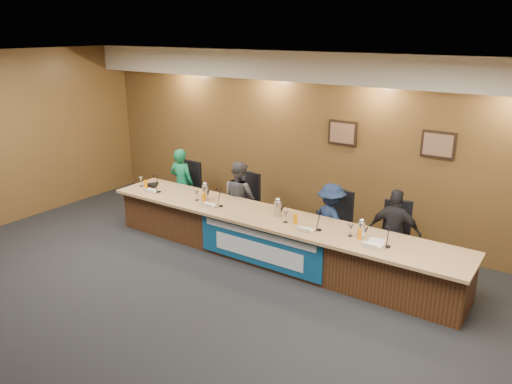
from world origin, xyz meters
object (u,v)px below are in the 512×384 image
panelist_d (394,233)px  carafe_mid (278,209)px  panelist_b (240,198)px  carafe_left (205,193)px  office_chair_b (243,206)px  office_chair_c (333,227)px  office_chair_a (186,193)px  banner (258,246)px  dais_body (273,239)px  panelist_c (331,221)px  carafe_right (361,230)px  panelist_a (182,184)px  office_chair_d (396,242)px  speakerphone (152,185)px

panelist_d → carafe_mid: size_ratio=5.79×
panelist_b → carafe_left: size_ratio=5.13×
office_chair_b → office_chair_c: same height
office_chair_a → carafe_mid: (2.53, -0.66, 0.39)m
panelist_b → banner: bearing=151.6°
office_chair_a → carafe_left: 1.38m
dais_body → panelist_c: panelist_c is taller
panelist_b → carafe_right: bearing=-179.2°
carafe_mid → carafe_right: bearing=-3.0°
office_chair_c → panelist_a: bearing=-167.5°
office_chair_d → carafe_mid: bearing=-178.0°
banner → office_chair_c: (0.72, 1.11, 0.10)m
banner → carafe_left: (-1.36, 0.40, 0.50)m
banner → office_chair_c: size_ratio=4.58×
panelist_c → panelist_d: size_ratio=0.93×
dais_body → panelist_d: bearing=18.6°
speakerphone → carafe_left: bearing=-1.6°
office_chair_b → carafe_left: carafe_left is taller
panelist_a → office_chair_b: 1.40m
office_chair_a → office_chair_b: same height
banner → office_chair_c: banner is taller
panelist_c → office_chair_c: size_ratio=2.58×
dais_body → carafe_mid: (0.07, 0.04, 0.52)m
banner → panelist_c: (0.72, 1.01, 0.24)m
banner → carafe_right: (1.49, 0.38, 0.49)m
carafe_mid → panelist_d: bearing=18.2°
office_chair_c → panelist_d: bearing=5.2°
panelist_b → carafe_mid: size_ratio=5.78×
panelist_a → office_chair_a: panelist_a is taller
banner → office_chair_d: size_ratio=4.58×
panelist_c → speakerphone: (-3.39, -0.57, 0.15)m
panelist_a → panelist_b: 1.38m
office_chair_a → office_chair_d: 4.23m
office_chair_d → carafe_left: size_ratio=1.84×
panelist_d → office_chair_a: panelist_d is taller
office_chair_c → carafe_mid: (-0.65, -0.66, 0.39)m
dais_body → office_chair_c: (0.72, 0.69, 0.13)m
dais_body → panelist_a: bearing=166.5°
banner → office_chair_d: bearing=32.1°
panelist_c → panelist_a: bearing=20.8°
office_chair_a → carafe_right: carafe_right is taller
panelist_b → panelist_d: 2.84m
carafe_left → office_chair_a: bearing=147.3°
panelist_c → office_chair_a: panelist_c is taller
office_chair_a → carafe_mid: bearing=-12.5°
office_chair_a → office_chair_d: same height
office_chair_c → speakerphone: speakerphone is taller
speakerphone → office_chair_a: bearing=73.0°
panelist_a → office_chair_a: 0.23m
dais_body → carafe_right: size_ratio=25.98×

